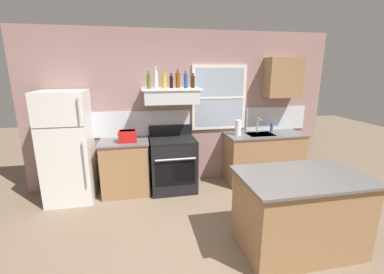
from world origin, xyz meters
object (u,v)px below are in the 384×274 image
Objects in this scene: kitchen_island at (299,212)px; toaster at (128,136)px; bottle_champagne_gold_foil at (164,81)px; bottle_olive_oil_square at (149,81)px; bottle_brown_stout at (193,82)px; stove_range at (173,164)px; bottle_blue_liqueur at (186,81)px; refrigerator at (68,147)px; dish_soap_bottle at (272,127)px; bottle_amber_wine at (178,80)px; bottle_balsamic_dark at (171,82)px; bottle_clear_tall at (156,79)px; paper_towel_roll at (238,128)px.

toaster is at bearing 137.21° from kitchen_island.
bottle_champagne_gold_foil reaches higher than toaster.
bottle_olive_oil_square is (0.37, 0.10, 0.85)m from toaster.
bottle_brown_stout reaches higher than toaster.
stove_range is 2.21m from kitchen_island.
bottle_blue_liqueur reaches higher than bottle_brown_stout.
dish_soap_bottle is (3.53, 0.16, 0.13)m from refrigerator.
toaster is 0.94m from bottle_olive_oil_square.
bottle_champagne_gold_foil is at bearing 6.16° from bottle_olive_oil_square.
refrigerator is 5.69× the size of bottle_amber_wine.
bottle_balsamic_dark reaches higher than kitchen_island.
kitchen_island is at bearing -50.39° from bottle_olive_oil_square.
stove_range is at bearing 123.41° from kitchen_island.
stove_range is 3.88× the size of bottle_blue_liqueur.
dish_soap_bottle is at bearing 2.60° from refrigerator.
toaster is at bearing -176.76° from stove_range.
bottle_champagne_gold_foil is at bearing 176.90° from bottle_blue_liqueur.
refrigerator reaches higher than toaster.
refrigerator is at bearing -177.40° from dish_soap_bottle.
toaster is 0.87× the size of bottle_clear_tall.
bottle_brown_stout reaches higher than stove_range.
bottle_brown_stout is 1.14m from paper_towel_roll.
bottle_olive_oil_square is 2.83m from kitchen_island.
dish_soap_bottle is (2.61, 0.18, -0.01)m from toaster.
bottle_champagne_gold_foil reaches higher than refrigerator.
bottle_amber_wine is 1.13× the size of paper_towel_roll.
bottle_champagne_gold_foil is at bearing 177.98° from paper_towel_roll.
bottle_champagne_gold_foil is at bearing -170.11° from bottle_amber_wine.
bottle_clear_tall is at bearing -169.18° from bottle_amber_wine.
bottle_balsamic_dark reaches higher than toaster.
bottle_olive_oil_square reaches higher than bottle_balsamic_dark.
bottle_olive_oil_square is 1.14× the size of bottle_brown_stout.
bottle_balsamic_dark is 0.17× the size of kitchen_island.
stove_range is 1.38m from bottle_balsamic_dark.
kitchen_island is at bearing -88.85° from paper_towel_roll.
stove_range is 4.58× the size of bottle_balsamic_dark.
bottle_champagne_gold_foil is at bearing 3.92° from refrigerator.
bottle_champagne_gold_foil reaches higher than bottle_olive_oil_square.
dish_soap_bottle is (1.76, 0.01, -0.87)m from bottle_amber_wine.
bottle_olive_oil_square is 0.20× the size of kitchen_island.
bottle_clear_tall reaches higher than kitchen_island.
bottle_clear_tall is (0.49, 0.09, 0.88)m from toaster.
bottle_clear_tall is 1.90× the size of dish_soap_bottle.
kitchen_island is (1.57, -1.90, -1.40)m from bottle_olive_oil_square.
dish_soap_bottle reaches higher than kitchen_island.
bottle_olive_oil_square is at bearing -177.92° from dish_soap_bottle.
refrigerator is 7.18× the size of bottle_brown_stout.
bottle_brown_stout reaches higher than bottle_balsamic_dark.
stove_range reaches higher than kitchen_island.
bottle_clear_tall is at bearing 178.94° from bottle_brown_stout.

